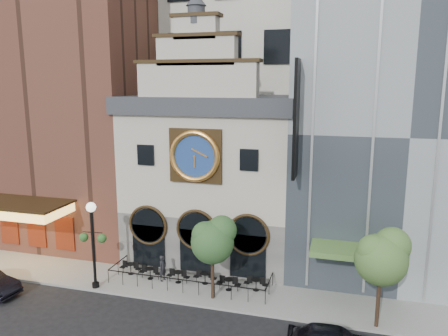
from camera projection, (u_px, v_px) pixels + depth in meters
ground at (176, 304)px, 26.61m from camera, size 120.00×120.00×0.00m
sidewalk at (190, 285)px, 28.95m from camera, size 44.00×5.00×0.15m
clock_building at (213, 172)px, 32.71m from camera, size 12.60×8.78×18.65m
theater_building at (75, 91)px, 37.08m from camera, size 14.00×15.60×25.00m
retail_building at (399, 128)px, 30.60m from camera, size 14.00×14.40×20.00m
office_tower at (250, 11)px, 41.64m from camera, size 20.00×16.00×40.00m
cafe_railing at (190, 278)px, 28.85m from camera, size 10.60×2.60×0.90m
bistro_0 at (131, 268)px, 30.37m from camera, size 1.58×0.68×0.90m
bistro_1 at (150, 272)px, 29.63m from camera, size 1.58×0.68×0.90m
bistro_2 at (178, 276)px, 29.08m from camera, size 1.58×0.68×0.90m
bistro_3 at (205, 277)px, 28.90m from camera, size 1.58×0.68×0.90m
bistro_4 at (229, 283)px, 28.02m from camera, size 1.58×0.68×0.90m
bistro_5 at (256, 284)px, 27.99m from camera, size 1.58×0.68×0.90m
pedestrian at (163, 268)px, 29.31m from camera, size 0.58×0.73×1.76m
lamppost at (93, 235)px, 27.83m from camera, size 1.83×0.71×5.74m
tree_left at (213, 239)px, 26.35m from camera, size 2.73×2.63×5.26m
tree_right at (382, 255)px, 23.17m from camera, size 2.91×2.80×5.60m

